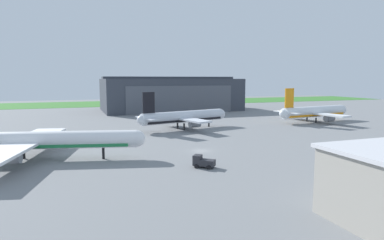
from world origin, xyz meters
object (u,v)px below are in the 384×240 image
Objects in this scene: airliner_near_right at (28,141)px; airliner_far_left at (314,112)px; pushback_tractor at (203,162)px; maintenance_hangar at (170,94)px; airliner_far_right at (184,117)px.

airliner_far_left is (101.17, 32.23, -0.21)m from airliner_near_right.
pushback_tractor is (-68.35, -50.03, -2.84)m from airliner_far_left.
maintenance_hangar is at bearing 119.89° from airliner_far_left.
airliner_far_left is 8.10× the size of pushback_tractor.
airliner_far_right reaches higher than pushback_tractor.
airliner_far_right is (45.48, 31.50, -0.04)m from airliner_near_right.
airliner_far_left is (40.13, -69.81, -4.82)m from maintenance_hangar.
airliner_far_right is (-55.68, -0.73, 0.17)m from airliner_far_left.
airliner_far_left reaches higher than airliner_near_right.
airliner_far_right is at bearing -179.25° from airliner_far_left.
airliner_near_right reaches higher than pushback_tractor.
maintenance_hangar is 72.38m from airliner_far_right.
airliner_far_right is 50.99m from pushback_tractor.
airliner_near_right is at bearing -120.89° from maintenance_hangar.
pushback_tractor is at bearing -104.41° from airliner_far_right.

